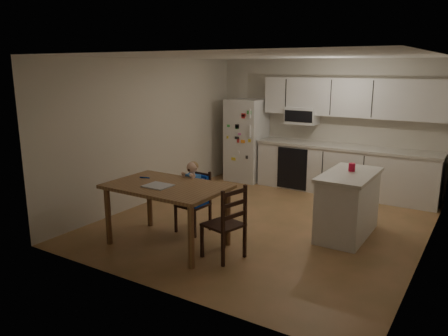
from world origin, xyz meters
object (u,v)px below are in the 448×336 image
refrigerator (246,140)px  red_cup (352,167)px  chair_side (229,219)px  dining_table (167,193)px  chair_booster (195,189)px  kitchen_island (348,204)px

refrigerator → red_cup: bearing=-34.2°
refrigerator → chair_side: bearing=-63.8°
dining_table → chair_side: bearing=1.7°
chair_booster → chair_side: bearing=-28.4°
kitchen_island → dining_table: 2.54m
chair_side → kitchen_island: bearing=161.5°
chair_booster → chair_side: 1.11m
kitchen_island → dining_table: (-1.94, -1.61, 0.26)m
refrigerator → chair_booster: refrigerator is taller
red_cup → dining_table: red_cup is taller
refrigerator → dining_table: 3.71m
refrigerator → chair_booster: size_ratio=1.63×
dining_table → chair_side: (0.94, 0.03, -0.19)m
kitchen_island → chair_booster: bearing=-152.7°
refrigerator → chair_side: size_ratio=1.79×
refrigerator → chair_side: (1.76, -3.58, -0.31)m
chair_side → red_cup: bearing=163.8°
refrigerator → dining_table: bearing=-77.2°
kitchen_island → red_cup: (-0.01, 0.13, 0.51)m
dining_table → chair_side: chair_side is taller
kitchen_island → chair_side: bearing=-122.3°
refrigerator → chair_side: refrigerator is taller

